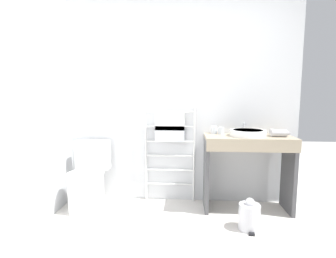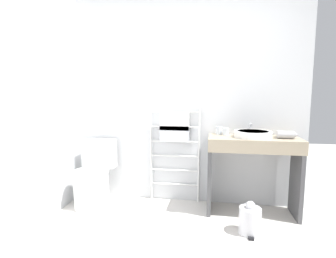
{
  "view_description": "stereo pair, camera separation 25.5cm",
  "coord_description": "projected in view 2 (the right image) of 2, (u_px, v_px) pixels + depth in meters",
  "views": [
    {
      "loc": [
        0.13,
        -1.53,
        1.28
      ],
      "look_at": [
        -0.05,
        0.99,
        0.96
      ],
      "focal_mm": 28.0,
      "sensor_mm": 36.0,
      "label": 1
    },
    {
      "loc": [
        0.39,
        -1.5,
        1.28
      ],
      "look_at": [
        -0.05,
        0.99,
        0.96
      ],
      "focal_mm": 28.0,
      "sensor_mm": 36.0,
      "label": 2
    }
  ],
  "objects": [
    {
      "name": "trash_bin",
      "position": [
        250.0,
        220.0,
        2.44
      ],
      "size": [
        0.2,
        0.24,
        0.31
      ],
      "color": "silver",
      "rests_on": "ground_plane"
    },
    {
      "name": "wall_back",
      "position": [
        182.0,
        94.0,
        3.15
      ],
      "size": [
        2.86,
        0.12,
        2.61
      ],
      "primitive_type": "cube",
      "color": "silver",
      "rests_on": "ground_plane"
    },
    {
      "name": "toilet",
      "position": [
        93.0,
        180.0,
        3.07
      ],
      "size": [
        0.41,
        0.53,
        0.77
      ],
      "color": "white",
      "rests_on": "ground_plane"
    },
    {
      "name": "bath_mat",
      "position": [
        64.0,
        230.0,
        2.5
      ],
      "size": [
        0.56,
        0.36,
        0.01
      ],
      "primitive_type": "cube",
      "color": "silver",
      "rests_on": "ground_plane"
    },
    {
      "name": "vanity_counter",
      "position": [
        253.0,
        162.0,
        2.81
      ],
      "size": [
        0.95,
        0.46,
        0.85
      ],
      "color": "gray",
      "rests_on": "ground_plane"
    },
    {
      "name": "cup_near_edge",
      "position": [
        226.0,
        131.0,
        2.93
      ],
      "size": [
        0.07,
        0.07,
        0.08
      ],
      "color": "silver",
      "rests_on": "vanity_counter"
    },
    {
      "name": "hair_dryer",
      "position": [
        286.0,
        135.0,
        2.7
      ],
      "size": [
        0.21,
        0.18,
        0.08
      ],
      "color": "#B7B7BC",
      "rests_on": "vanity_counter"
    },
    {
      "name": "towel_radiator",
      "position": [
        174.0,
        135.0,
        3.12
      ],
      "size": [
        0.61,
        0.06,
        1.14
      ],
      "color": "silver",
      "rests_on": "ground_plane"
    },
    {
      "name": "cup_near_wall",
      "position": [
        219.0,
        130.0,
        2.99
      ],
      "size": [
        0.07,
        0.07,
        0.09
      ],
      "color": "silver",
      "rests_on": "vanity_counter"
    },
    {
      "name": "wall_side",
      "position": [
        32.0,
        94.0,
        2.55
      ],
      "size": [
        0.12,
        2.36,
        2.61
      ],
      "primitive_type": "cube",
      "color": "silver",
      "rests_on": "ground_plane"
    },
    {
      "name": "faucet",
      "position": [
        251.0,
        127.0,
        2.96
      ],
      "size": [
        0.02,
        0.1,
        0.13
      ],
      "color": "silver",
      "rests_on": "vanity_counter"
    },
    {
      "name": "sink_basin",
      "position": [
        253.0,
        134.0,
        2.77
      ],
      "size": [
        0.39,
        0.39,
        0.07
      ],
      "color": "white",
      "rests_on": "vanity_counter"
    }
  ]
}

